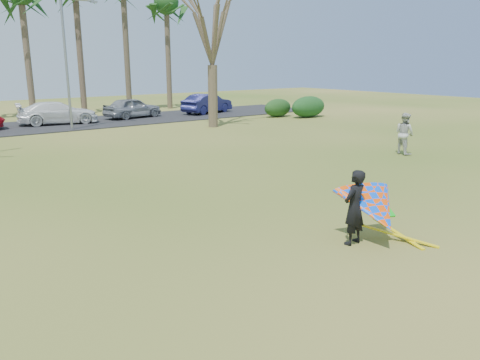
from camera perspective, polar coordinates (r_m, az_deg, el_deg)
ground at (r=11.40m, az=6.17°, el=-7.34°), size 100.00×100.00×0.00m
parking_strip at (r=33.71m, az=-24.62°, el=5.85°), size 46.00×7.00×0.06m
palm_9 at (r=44.43m, az=-8.98°, el=20.48°), size 4.84×4.84×10.84m
bare_tree_right at (r=31.06m, az=-3.46°, el=18.59°), size 6.27×6.27×9.21m
streetlight at (r=31.13m, az=-20.20°, el=13.89°), size 2.28×0.18×8.00m
hedge_near at (r=36.95m, az=8.34°, el=8.83°), size 3.25×1.48×1.63m
hedge_far at (r=36.98m, az=4.63°, el=8.76°), size 2.52×1.18×1.40m
car_3 at (r=34.48m, az=-21.32°, el=7.64°), size 5.46×2.97×1.50m
car_4 at (r=36.67m, az=-12.97°, el=8.59°), size 4.72×2.62×1.52m
car_5 at (r=39.22m, az=-4.02°, el=9.29°), size 5.06×3.02×1.58m
pedestrian_a at (r=22.96m, az=19.40°, el=5.35°), size 0.88×1.04×1.92m
kite_flyer at (r=11.36m, az=15.87°, el=-3.33°), size 2.13×2.39×2.02m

